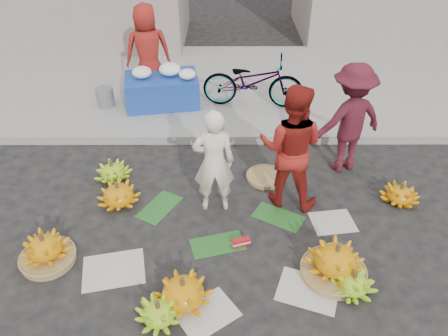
{
  "coord_description": "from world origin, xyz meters",
  "views": [
    {
      "loc": [
        -0.03,
        -4.01,
        3.9
      ],
      "look_at": [
        -0.02,
        0.44,
        0.7
      ],
      "focal_mm": 35.0,
      "sensor_mm": 36.0,
      "label": 1
    }
  ],
  "objects_px": {
    "banana_bunch_0": "(45,250)",
    "vendor_cream": "(214,162)",
    "banana_bunch_4": "(335,262)",
    "flower_table": "(162,88)",
    "bicycle": "(253,81)"
  },
  "relations": [
    {
      "from": "banana_bunch_0",
      "to": "vendor_cream",
      "type": "relative_size",
      "value": 0.42
    },
    {
      "from": "banana_bunch_4",
      "to": "vendor_cream",
      "type": "bearing_deg",
      "value": 138.93
    },
    {
      "from": "banana_bunch_0",
      "to": "flower_table",
      "type": "relative_size",
      "value": 0.44
    },
    {
      "from": "vendor_cream",
      "to": "banana_bunch_4",
      "type": "bearing_deg",
      "value": 135.33
    },
    {
      "from": "banana_bunch_4",
      "to": "banana_bunch_0",
      "type": "bearing_deg",
      "value": 176.27
    },
    {
      "from": "flower_table",
      "to": "bicycle",
      "type": "distance_m",
      "value": 1.65
    },
    {
      "from": "vendor_cream",
      "to": "flower_table",
      "type": "bearing_deg",
      "value": -74.13
    },
    {
      "from": "banana_bunch_0",
      "to": "bicycle",
      "type": "distance_m",
      "value": 4.55
    },
    {
      "from": "banana_bunch_4",
      "to": "vendor_cream",
      "type": "distance_m",
      "value": 1.89
    },
    {
      "from": "vendor_cream",
      "to": "bicycle",
      "type": "distance_m",
      "value": 2.82
    },
    {
      "from": "banana_bunch_4",
      "to": "flower_table",
      "type": "bearing_deg",
      "value": 120.56
    },
    {
      "from": "banana_bunch_0",
      "to": "flower_table",
      "type": "height_order",
      "value": "flower_table"
    },
    {
      "from": "banana_bunch_4",
      "to": "bicycle",
      "type": "relative_size",
      "value": 0.47
    },
    {
      "from": "banana_bunch_4",
      "to": "flower_table",
      "type": "distance_m",
      "value": 4.64
    },
    {
      "from": "banana_bunch_0",
      "to": "banana_bunch_4",
      "type": "height_order",
      "value": "banana_bunch_4"
    }
  ]
}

